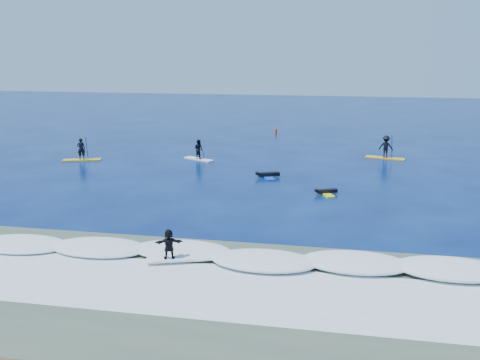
% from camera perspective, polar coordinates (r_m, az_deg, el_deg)
% --- Properties ---
extents(ground, '(160.00, 160.00, 0.00)m').
position_cam_1_polar(ground, '(34.45, -3.25, -2.00)').
color(ground, '#031047').
rests_on(ground, ground).
extents(shallow_water, '(90.00, 13.00, 0.01)m').
position_cam_1_polar(shallow_water, '(21.97, -12.29, -11.74)').
color(shallow_water, '#3C5241').
rests_on(shallow_water, ground).
extents(breaking_wave, '(40.00, 6.00, 0.30)m').
position_cam_1_polar(breaking_wave, '(25.38, -8.76, -8.02)').
color(breaking_wave, white).
rests_on(breaking_wave, ground).
extents(whitewater, '(34.00, 5.00, 0.02)m').
position_cam_1_polar(whitewater, '(22.81, -11.30, -10.72)').
color(whitewater, silver).
rests_on(whitewater, ground).
extents(sup_paddler_left, '(3.31, 1.78, 2.26)m').
position_cam_1_polar(sup_paddler_left, '(48.05, -16.55, 2.84)').
color(sup_paddler_left, gold).
rests_on(sup_paddler_left, ground).
extents(sup_paddler_center, '(2.92, 2.04, 2.05)m').
position_cam_1_polar(sup_paddler_center, '(46.50, -4.43, 3.10)').
color(sup_paddler_center, white).
rests_on(sup_paddler_center, ground).
extents(sup_paddler_right, '(3.49, 1.69, 2.38)m').
position_cam_1_polar(sup_paddler_right, '(48.53, 15.30, 3.29)').
color(sup_paddler_right, gold).
rests_on(sup_paddler_right, ground).
extents(prone_paddler_near, '(1.53, 2.04, 0.42)m').
position_cam_1_polar(prone_paddler_near, '(35.88, 9.13, -1.28)').
color(prone_paddler_near, '#FBF81B').
rests_on(prone_paddler_near, ground).
extents(prone_paddler_far, '(1.81, 2.41, 0.49)m').
position_cam_1_polar(prone_paddler_far, '(40.14, 2.95, 0.53)').
color(prone_paddler_far, blue).
rests_on(prone_paddler_far, ground).
extents(wave_surfer, '(2.11, 1.18, 1.47)m').
position_cam_1_polar(wave_surfer, '(24.16, -7.58, -7.01)').
color(wave_surfer, white).
rests_on(wave_surfer, breaking_wave).
extents(marker_buoy, '(0.30, 0.30, 0.71)m').
position_cam_1_polar(marker_buoy, '(61.34, 3.85, 5.28)').
color(marker_buoy, red).
rests_on(marker_buoy, ground).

